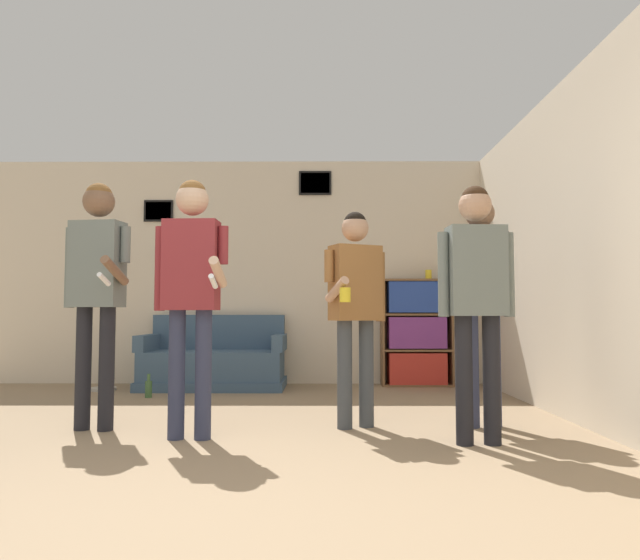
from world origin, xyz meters
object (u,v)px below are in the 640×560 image
Objects in this scene: person_watcher_holding_cup at (355,295)px; person_spectator_near_bookshelf at (476,284)px; bookshelf at (416,332)px; person_spectator_far_right at (481,283)px; drinking_cup at (428,275)px; person_player_foreground_center at (191,277)px; floor_lamp at (106,281)px; bottle_on_floor at (149,388)px; couch at (214,363)px; person_player_foreground_left at (97,275)px.

person_watcher_holding_cup is 0.93m from person_spectator_near_bookshelf.
bookshelf is 0.78× the size of person_watcher_holding_cup.
person_spectator_far_right is 15.49× the size of drinking_cup.
person_watcher_holding_cup is 2.68m from drinking_cup.
person_spectator_near_bookshelf is at bearing -4.50° from person_player_foreground_center.
floor_lamp is 0.92× the size of person_spectator_far_right.
bookshelf is at bearing -179.83° from drinking_cup.
person_player_foreground_center is (1.51, -2.44, -0.12)m from floor_lamp.
person_spectator_far_right is (0.09, -2.42, 0.44)m from bookshelf.
bookshelf is 3.04m from bottle_on_floor.
floor_lamp is 3.35m from person_watcher_holding_cup.
person_spectator_far_right is (2.41, -2.22, 0.78)m from couch.
person_spectator_near_bookshelf is 3.02m from drinking_cup.
bottle_on_floor is (-1.98, 1.50, -0.88)m from person_watcher_holding_cup.
person_spectator_near_bookshelf is 0.97× the size of person_spectator_far_right.
drinking_cup is at bearing 4.70° from couch.
person_watcher_holding_cup is 2.64m from bottle_on_floor.
bookshelf reaches higher than bottle_on_floor.
person_spectator_far_right is (2.08, 0.43, -0.02)m from person_player_foreground_center.
drinking_cup is (2.47, 0.20, 1.01)m from couch.
floor_lamp is 1.40m from bottle_on_floor.
bookshelf is 3.78m from person_player_foreground_left.
drinking_cup is (0.25, 3.00, 0.27)m from person_spectator_near_bookshelf.
person_watcher_holding_cup is at bearing -177.70° from person_spectator_far_right.
person_player_foreground_center reaches higher than bookshelf.
bottle_on_floor is at bearing -124.15° from couch.
person_player_foreground_left reaches higher than bottle_on_floor.
couch is 1.00× the size of person_watcher_holding_cup.
person_player_foreground_left is 2.68m from person_spectator_near_bookshelf.
person_player_foreground_left is at bearing -138.44° from drinking_cup.
bookshelf is 0.74× the size of person_spectator_near_bookshelf.
person_player_foreground_left is 7.60× the size of bottle_on_floor.
person_player_foreground_center is at bearing -21.06° from person_player_foreground_left.
person_player_foreground_left is at bearing -136.92° from bookshelf.
bookshelf is at bearing 92.22° from person_spectator_far_right.
couch is 0.96× the size of person_spectator_near_bookshelf.
person_spectator_far_right is at bearing -26.58° from bottle_on_floor.
person_player_foreground_left is (-0.42, -2.36, 0.84)m from couch.
person_player_foreground_left is (-2.74, -2.56, 0.50)m from bookshelf.
floor_lamp reaches higher than drinking_cup.
person_player_foreground_center reaches higher than person_spectator_far_right.
bottle_on_floor is at bearing 93.44° from person_player_foreground_left.
floor_lamp is 0.95× the size of person_spectator_near_bookshelf.
person_player_foreground_left reaches higher than person_watcher_holding_cup.
person_player_foreground_left is at bearing -177.23° from person_spectator_far_right.
drinking_cup is (2.13, 2.85, 0.21)m from person_player_foreground_center.
person_spectator_near_bookshelf is (0.75, -0.54, 0.05)m from person_watcher_holding_cup.
floor_lamp is 3.67m from drinking_cup.
drinking_cup is (0.06, 2.42, 0.23)m from person_spectator_far_right.
couch is 2.78m from person_watcher_holding_cup.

